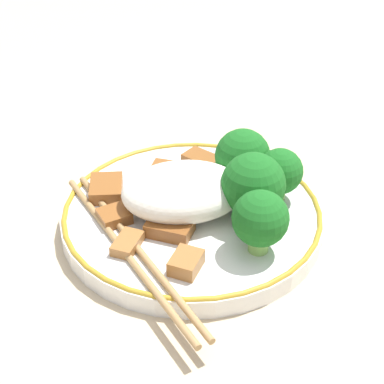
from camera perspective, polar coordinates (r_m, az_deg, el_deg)
name	(u,v)px	position (r m, az deg, el deg)	size (l,w,h in m)	color
ground_plane	(192,226)	(0.59, 0.00, -3.00)	(3.00, 3.00, 0.00)	#C6B28E
plate	(192,216)	(0.58, 0.00, -2.17)	(0.24, 0.24, 0.02)	white
rice_mound	(183,192)	(0.57, -0.78, 0.04)	(0.11, 0.08, 0.04)	white
broccoli_back_left	(260,219)	(0.52, 6.09, -2.44)	(0.05, 0.05, 0.06)	#7FB756
broccoli_back_center	(253,185)	(0.55, 5.46, 0.62)	(0.06, 0.06, 0.06)	#7FB756
broccoli_back_right	(280,172)	(0.58, 7.82, 1.78)	(0.04, 0.04, 0.05)	#7FB756
broccoli_mid_left	(243,157)	(0.60, 4.52, 3.13)	(0.05, 0.05, 0.06)	#7FB756
meat_near_front	(186,263)	(0.51, -0.53, -6.31)	(0.03, 0.04, 0.01)	#9E6633
meat_near_left	(161,170)	(0.63, -2.79, 1.93)	(0.03, 0.03, 0.01)	brown
meat_near_right	(127,243)	(0.54, -5.76, -4.57)	(0.03, 0.04, 0.01)	#9E6633
meat_near_back	(114,216)	(0.57, -6.93, -2.15)	(0.03, 0.03, 0.01)	brown
meat_on_rice_edge	(201,160)	(0.64, 0.84, 2.90)	(0.04, 0.04, 0.01)	brown
meat_mid_left	(170,228)	(0.55, -2.01, -3.21)	(0.05, 0.04, 0.01)	brown
meat_mid_right	(106,188)	(0.60, -7.63, 0.33)	(0.03, 0.04, 0.01)	brown
chopsticks	(131,250)	(0.53, -5.44, -5.14)	(0.10, 0.23, 0.01)	#AD8451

